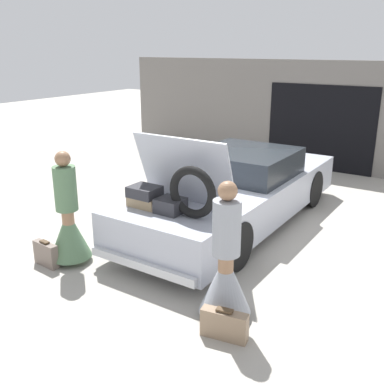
{
  "coord_description": "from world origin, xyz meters",
  "views": [
    {
      "loc": [
        3.6,
        -6.93,
        3.11
      ],
      "look_at": [
        0.0,
        -1.48,
        0.99
      ],
      "focal_mm": 42.0,
      "sensor_mm": 36.0,
      "label": 1
    }
  ],
  "objects_px": {
    "suitcase_beside_left_person": "(46,254)",
    "person_left": "(69,224)",
    "car": "(237,191)",
    "person_right": "(226,271)",
    "suitcase_beside_right_person": "(224,325)"
  },
  "relations": [
    {
      "from": "suitcase_beside_left_person",
      "to": "person_left",
      "type": "bearing_deg",
      "value": 55.69
    },
    {
      "from": "car",
      "to": "person_right",
      "type": "relative_size",
      "value": 3.2
    },
    {
      "from": "suitcase_beside_left_person",
      "to": "suitcase_beside_right_person",
      "type": "distance_m",
      "value": 3.08
    },
    {
      "from": "car",
      "to": "person_left",
      "type": "distance_m",
      "value": 3.08
    },
    {
      "from": "person_right",
      "to": "suitcase_beside_left_person",
      "type": "xyz_separation_m",
      "value": [
        -2.87,
        -0.3,
        -0.43
      ]
    },
    {
      "from": "car",
      "to": "person_left",
      "type": "bearing_deg",
      "value": -115.66
    },
    {
      "from": "person_right",
      "to": "suitcase_beside_right_person",
      "type": "bearing_deg",
      "value": -152.21
    },
    {
      "from": "person_right",
      "to": "suitcase_beside_right_person",
      "type": "relative_size",
      "value": 3.12
    },
    {
      "from": "person_left",
      "to": "suitcase_beside_left_person",
      "type": "distance_m",
      "value": 0.56
    },
    {
      "from": "person_left",
      "to": "car",
      "type": "bearing_deg",
      "value": 167.83
    },
    {
      "from": "suitcase_beside_left_person",
      "to": "person_right",
      "type": "bearing_deg",
      "value": 5.9
    },
    {
      "from": "car",
      "to": "suitcase_beside_left_person",
      "type": "relative_size",
      "value": 11.8
    },
    {
      "from": "car",
      "to": "person_right",
      "type": "distance_m",
      "value": 3.08
    },
    {
      "from": "car",
      "to": "suitcase_beside_left_person",
      "type": "distance_m",
      "value": 3.47
    },
    {
      "from": "person_left",
      "to": "person_right",
      "type": "distance_m",
      "value": 2.67
    }
  ]
}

